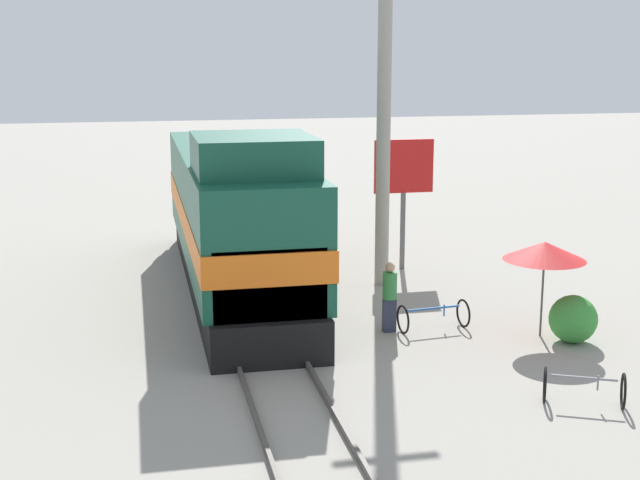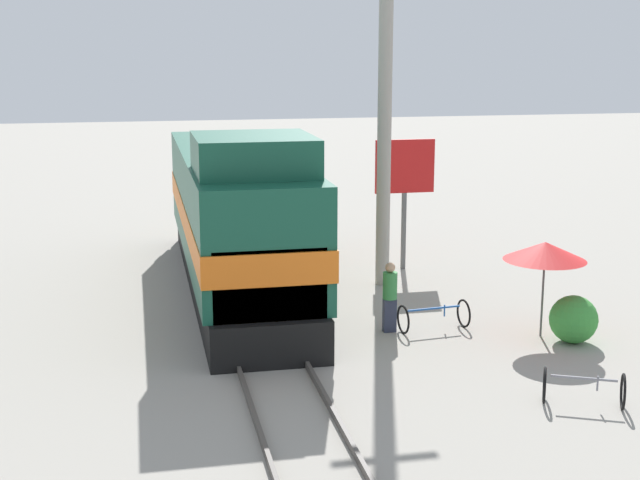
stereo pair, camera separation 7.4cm
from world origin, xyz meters
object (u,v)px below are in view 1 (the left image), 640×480
Objects in this scene: vendor_umbrella at (545,251)px; billboard_sign at (404,175)px; bicycle at (434,316)px; bicycle_spare at (584,387)px; person_bystander at (390,294)px; locomotive at (237,220)px; utility_pole at (384,92)px.

billboard_sign is at bearing 100.65° from vendor_umbrella.
bicycle_spare reaches higher than bicycle.
bicycle_spare is (2.33, -5.00, -0.56)m from person_bystander.
vendor_umbrella is 6.95m from billboard_sign.
locomotive is at bearing 140.91° from vendor_umbrella.
bicycle_spare is at bearing -171.67° from bicycle.
locomotive is 5.46m from billboard_sign.
vendor_umbrella is at bearing -79.35° from billboard_sign.
billboard_sign is at bearing 16.68° from locomotive.
billboard_sign reaches higher than vendor_umbrella.
locomotive is at bearing -163.32° from billboard_sign.
locomotive is 8.09× the size of bicycle_spare.
locomotive is 5.32m from person_bystander.
bicycle is (-2.30, 0.92, -1.68)m from vendor_umbrella.
person_bystander is (-2.08, -5.74, -1.96)m from billboard_sign.
person_bystander is at bearing 162.78° from vendor_umbrella.
person_bystander is 1.00× the size of bicycle.
person_bystander is (-1.00, -4.19, -4.47)m from utility_pole.
utility_pole is 2.72× the size of billboard_sign.
person_bystander reaches higher than bicycle.
bicycle is (1.06, -0.12, -0.56)m from person_bystander.
bicycle is at bearing -6.66° from person_bystander.
locomotive is at bearing 37.46° from bicycle.
billboard_sign is at bearing 54.93° from utility_pole.
bicycle is 5.04m from bicycle_spare.
utility_pole is at bearing -5.55° from bicycle.
vendor_umbrella is at bearing -118.08° from bicycle.
bicycle is at bearing -46.19° from locomotive.
vendor_umbrella is at bearing -39.09° from locomotive.
bicycle is at bearing 40.12° from bicycle_spare.
person_bystander is (3.08, -4.19, -1.11)m from locomotive.
vendor_umbrella is 1.39× the size of bicycle_spare.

